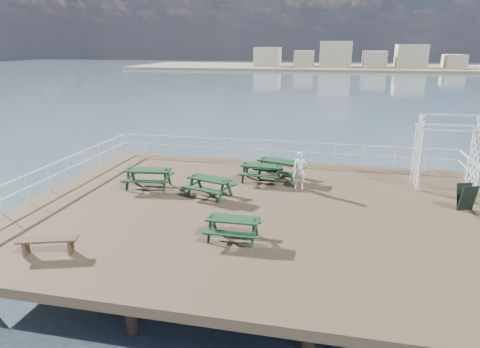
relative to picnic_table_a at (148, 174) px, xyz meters
name	(u,v)px	position (x,y,z in m)	size (l,w,h in m)	color
ground	(254,210)	(4.89, -1.28, -0.75)	(18.00, 14.00, 0.30)	brown
sea_backdrop	(368,64)	(17.42, 132.79, -1.11)	(300.00, 300.00, 9.20)	#3C5065
railing	(263,167)	(4.81, 1.29, 0.27)	(17.77, 13.76, 1.10)	silver
picnic_table_a	(148,174)	(0.00, 0.00, 0.00)	(2.10, 1.77, 0.94)	#11311C
picnic_table_b	(280,165)	(5.36, 2.59, 0.01)	(2.36, 2.11, 0.96)	#11311C
picnic_table_c	(261,169)	(4.61, 1.92, -0.04)	(1.87, 1.54, 0.88)	#11311C
picnic_table_d	(210,183)	(2.89, -0.47, -0.05)	(2.14, 1.91, 0.87)	#11311C
picnic_table_e	(233,224)	(4.76, -4.19, -0.08)	(1.68, 1.35, 0.81)	#11311C
flat_bench_near	(48,242)	(-0.36, -6.35, -0.23)	(1.75, 0.92, 0.49)	brown
trellis_arbor	(447,156)	(12.49, 2.85, 0.81)	(2.62, 1.48, 3.19)	silver
sandwich_board	(466,197)	(12.69, 0.14, -0.11)	(0.74, 0.65, 1.02)	black
person	(300,170)	(6.39, 1.30, 0.21)	(0.59, 0.39, 1.62)	white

